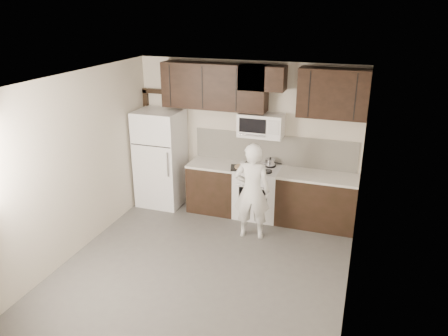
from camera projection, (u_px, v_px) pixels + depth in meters
The scene contains 14 objects.
floor at pixel (202, 270), 6.28m from camera, with size 4.50×4.50×0.00m, color #514F4C.
back_wall at pixel (247, 137), 7.79m from camera, with size 4.00×4.00×0.00m, color beige.
ceiling at pixel (198, 82), 5.32m from camera, with size 4.50×4.50×0.00m, color white.
counter_run at pixel (274, 194), 7.65m from camera, with size 2.95×0.64×0.91m.
stove at pixel (257, 192), 7.74m from camera, with size 0.76×0.66×0.94m.
backsplash at pixel (274, 149), 7.69m from camera, with size 2.90×0.02×0.54m, color silver.
upper_cabinets at pixel (257, 88), 7.25m from camera, with size 3.48×0.35×0.78m.
microwave at pixel (261, 125), 7.43m from camera, with size 0.76×0.42×0.40m.
refrigerator at pixel (161, 158), 8.10m from camera, with size 0.80×0.76×1.80m.
door_trim at pixel (150, 134), 8.37m from camera, with size 0.50×0.08×2.12m.
saucepan at pixel (270, 163), 7.64m from camera, with size 0.31×0.18×0.17m.
baking_tray at pixel (242, 168), 7.56m from camera, with size 0.39×0.29×0.02m, color black.
pizza at pixel (242, 167), 7.56m from camera, with size 0.26×0.26×0.02m, color beige.
person at pixel (252, 191), 6.92m from camera, with size 0.58×0.38×1.60m, color white.
Camera 1 is at (2.01, -4.97, 3.60)m, focal length 35.00 mm.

